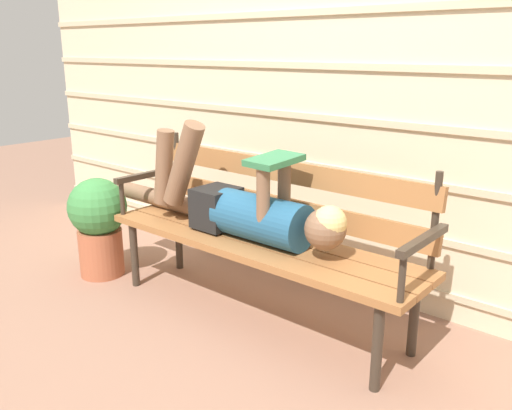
% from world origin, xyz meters
% --- Properties ---
extents(ground_plane, '(12.00, 12.00, 0.00)m').
position_xyz_m(ground_plane, '(0.00, 0.00, 0.00)').
color(ground_plane, '#936B56').
extents(house_siding, '(5.26, 0.08, 2.50)m').
position_xyz_m(house_siding, '(0.00, 0.77, 1.25)').
color(house_siding, beige).
rests_on(house_siding, ground).
extents(park_bench, '(1.77, 0.46, 0.85)m').
position_xyz_m(park_bench, '(-0.00, 0.21, 0.47)').
color(park_bench, '#9E6638').
rests_on(park_bench, ground).
extents(reclining_person, '(1.70, 0.27, 0.57)m').
position_xyz_m(reclining_person, '(-0.12, 0.15, 0.57)').
color(reclining_person, '#23567A').
extents(potted_plant, '(0.35, 0.35, 0.60)m').
position_xyz_m(potted_plant, '(-1.07, -0.05, 0.34)').
color(potted_plant, '#AD5B3D').
rests_on(potted_plant, ground).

